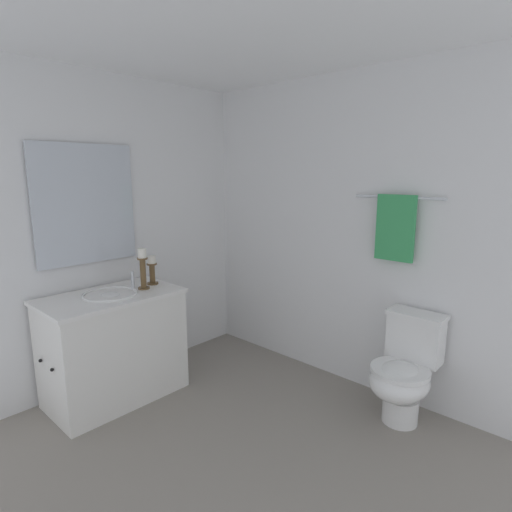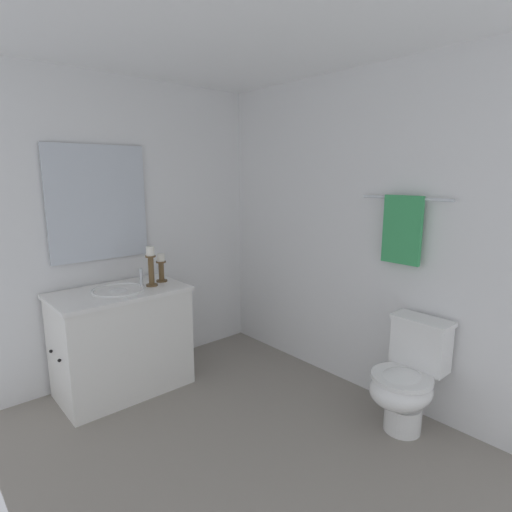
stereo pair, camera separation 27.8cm
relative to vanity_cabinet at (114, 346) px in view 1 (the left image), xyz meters
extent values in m
cube|color=gray|center=(1.18, 0.25, -0.42)|extent=(3.01, 2.44, 0.02)
cube|color=white|center=(1.18, 1.46, 0.82)|extent=(3.01, 0.04, 2.45)
cube|color=white|center=(-0.33, 0.25, 0.82)|extent=(0.04, 2.44, 2.45)
cube|color=white|center=(1.18, 0.25, 2.05)|extent=(3.01, 2.44, 0.02)
cube|color=white|center=(0.00, 0.00, -0.02)|extent=(0.55, 0.96, 0.79)
cube|color=white|center=(0.00, 0.00, 0.39)|extent=(0.58, 0.99, 0.03)
sphere|color=black|center=(-0.10, -0.49, 0.02)|extent=(0.02, 0.02, 0.02)
sphere|color=black|center=(0.10, -0.49, 0.02)|extent=(0.02, 0.02, 0.02)
ellipsoid|color=white|center=(0.00, 0.00, 0.36)|extent=(0.38, 0.30, 0.11)
torus|color=white|center=(0.00, 0.00, 0.41)|extent=(0.40, 0.40, 0.02)
cylinder|color=silver|center=(0.00, 0.19, 0.48)|extent=(0.02, 0.02, 0.14)
cube|color=silver|center=(-0.28, 0.00, 1.05)|extent=(0.02, 0.78, 0.89)
cylinder|color=brown|center=(-0.02, 0.38, 0.41)|extent=(0.09, 0.09, 0.01)
cylinder|color=brown|center=(-0.02, 0.38, 0.49)|extent=(0.04, 0.04, 0.16)
cylinder|color=brown|center=(-0.02, 0.38, 0.57)|extent=(0.08, 0.08, 0.01)
cylinder|color=white|center=(-0.02, 0.38, 0.61)|extent=(0.06, 0.06, 0.06)
cylinder|color=brown|center=(0.05, 0.25, 0.41)|extent=(0.09, 0.09, 0.01)
cylinder|color=brown|center=(0.05, 0.25, 0.52)|extent=(0.04, 0.04, 0.23)
cylinder|color=brown|center=(0.05, 0.25, 0.65)|extent=(0.08, 0.08, 0.01)
cylinder|color=white|center=(0.05, 0.25, 0.69)|extent=(0.06, 0.06, 0.07)
cylinder|color=white|center=(1.75, 1.16, -0.32)|extent=(0.24, 0.24, 0.18)
ellipsoid|color=white|center=(1.75, 1.11, -0.09)|extent=(0.38, 0.46, 0.24)
cylinder|color=white|center=(1.75, 1.11, -0.01)|extent=(0.39, 0.39, 0.03)
cube|color=white|center=(1.75, 1.33, 0.15)|extent=(0.36, 0.17, 0.32)
cube|color=white|center=(1.75, 1.33, 0.33)|extent=(0.38, 0.19, 0.03)
cylinder|color=silver|center=(1.53, 1.40, 1.12)|extent=(0.66, 0.02, 0.02)
cube|color=#389E59|center=(1.53, 1.39, 0.90)|extent=(0.28, 0.03, 0.47)
camera|label=1|loc=(2.78, -1.42, 1.29)|focal=29.01mm
camera|label=2|loc=(2.97, -1.22, 1.29)|focal=29.01mm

